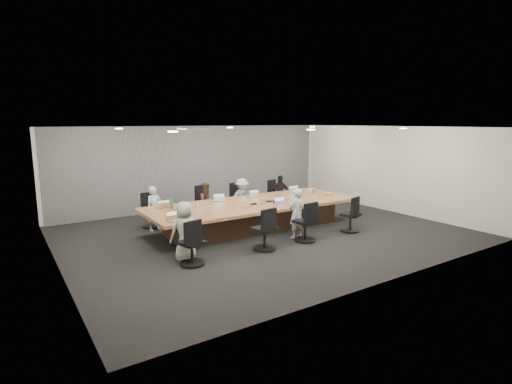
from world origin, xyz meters
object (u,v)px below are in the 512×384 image
conference_table (254,214)px  laptop_1 (216,200)px  laptop_6 (283,206)px  bottle_clear (198,205)px  person_0 (154,208)px  mug_brown (177,211)px  chair_5 (265,232)px  snack_packet (329,194)px  chair_3 (273,198)px  person_2 (242,198)px  stapler (276,202)px  laptop_2 (251,196)px  laptop_0 (161,207)px  bottle_green_left (172,204)px  chair_7 (350,218)px  chair_0 (151,214)px  bottle_green_right (278,198)px  chair_2 (236,202)px  chair_6 (305,225)px  canvas_bag (311,191)px  chair_1 (202,206)px  person_4 (185,231)px  laptop_4 (175,221)px  laptop_3 (290,192)px  person_1 (207,202)px  person_6 (296,213)px  person_3 (280,193)px  chair_4 (192,246)px

conference_table → laptop_1: (-0.77, 0.80, 0.35)m
laptop_6 → bottle_clear: (-2.08, 0.89, 0.09)m
person_0 → mug_brown: (0.06, -1.43, 0.18)m
chair_5 → snack_packet: bearing=14.0°
chair_3 → mug_brown: (-4.19, -1.78, 0.41)m
person_2 → stapler: size_ratio=6.90×
laptop_2 → mug_brown: bearing=13.8°
person_0 → snack_packet: person_0 is taller
laptop_0 → bottle_green_left: (0.15, -0.35, 0.13)m
laptop_2 → bottle_green_left: bottle_green_left is taller
chair_5 → chair_7: (2.82, 0.00, -0.02)m
chair_0 → mug_brown: mug_brown is taller
bottle_green_left → bottle_green_right: bottle_green_left is taller
chair_2 → chair_7: chair_2 is taller
conference_table → chair_6: (0.41, -1.70, 0.02)m
stapler → canvas_bag: bearing=19.0°
chair_2 → laptop_6: 2.52m
chair_1 → person_4: 3.59m
person_4 → laptop_4: (0.00, 0.55, 0.10)m
chair_1 → canvas_bag: canvas_bag is taller
chair_1 → laptop_3: 2.82m
chair_0 → chair_6: size_ratio=0.89×
bottle_clear → stapler: bearing=-11.6°
laptop_3 → bottle_green_left: size_ratio=1.30×
laptop_4 → mug_brown: mug_brown is taller
laptop_6 → canvas_bag: (1.88, 1.07, 0.06)m
conference_table → person_0: person_0 is taller
laptop_0 → person_2: 2.85m
chair_6 → person_1: 3.28m
laptop_1 → laptop_2: same height
person_0 → person_6: bearing=-56.2°
bottle_green_right → snack_packet: bottle_green_right is taller
chair_2 → bottle_clear: (-2.09, -1.61, 0.42)m
chair_1 → person_2: size_ratio=0.71×
person_2 → snack_packet: 2.69m
person_3 → canvas_bag: person_3 is taller
chair_2 → bottle_clear: bottle_clear is taller
person_3 → laptop_6: person_3 is taller
chair_1 → person_4: bearing=40.9°
person_1 → stapler: (1.26, -1.71, 0.17)m
chair_3 → laptop_2: size_ratio=2.36×
chair_3 → laptop_2: (-1.46, -0.90, 0.37)m
person_0 → bottle_green_right: size_ratio=4.80×
chair_4 → person_2: 4.33m
chair_6 → person_4: 3.08m
person_1 → snack_packet: size_ratio=6.40×
chair_7 → person_6: (-1.59, 0.35, 0.25)m
chair_0 → chair_6: 4.39m
person_4 → stapler: (3.14, 0.99, 0.13)m
person_2 → person_3: person_2 is taller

